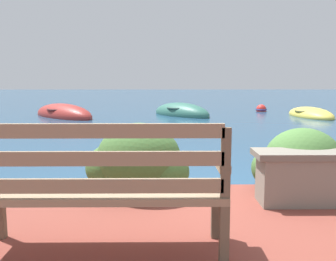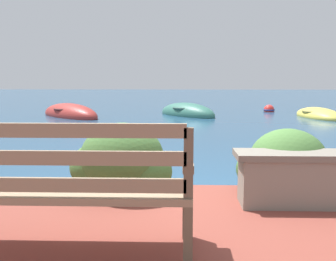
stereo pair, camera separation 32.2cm
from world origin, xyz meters
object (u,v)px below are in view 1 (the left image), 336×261
rowboat_nearest (311,115)px  rowboat_far (181,114)px  mooring_buoy (261,109)px  rowboat_mid (63,115)px  park_bench (101,186)px

rowboat_nearest → rowboat_far: (-4.70, 0.49, 0.02)m
rowboat_far → mooring_buoy: size_ratio=5.92×
mooring_buoy → rowboat_nearest: bearing=-60.7°
rowboat_nearest → rowboat_mid: rowboat_mid is taller
rowboat_mid → rowboat_nearest: bearing=-135.0°
park_bench → rowboat_far: size_ratio=0.61×
rowboat_mid → mooring_buoy: size_ratio=6.65×
rowboat_mid → rowboat_far: bearing=-128.7°
mooring_buoy → rowboat_far: bearing=-153.7°
rowboat_nearest → mooring_buoy: size_ratio=5.62×
rowboat_nearest → mooring_buoy: (-1.23, 2.20, 0.02)m
park_bench → rowboat_mid: park_bench is taller
park_bench → rowboat_far: park_bench is taller
rowboat_far → mooring_buoy: rowboat_far is taller
rowboat_nearest → park_bench: bearing=144.6°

